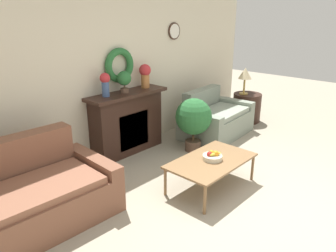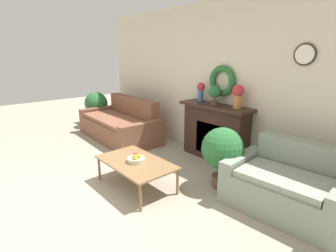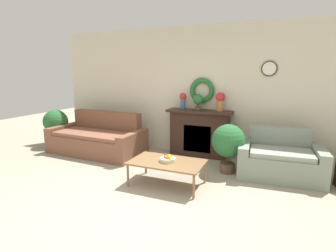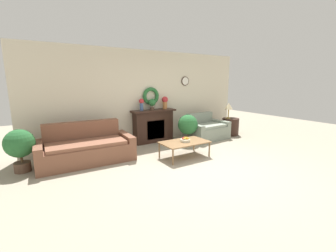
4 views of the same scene
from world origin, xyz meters
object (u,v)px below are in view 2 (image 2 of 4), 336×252
object	(u,v)px
loveseat_right	(286,187)
potted_plant_on_mantel	(215,93)
fruit_bowl	(136,159)
vase_on_mantel_left	(201,91)
vase_on_mantel_right	(238,95)
potted_plant_floor_by_couch	(96,105)
potted_plant_floor_by_loveseat	(222,150)
fireplace	(215,132)
coffee_table	(136,163)
couch_left	(121,125)

from	to	relation	value
loveseat_right	potted_plant_on_mantel	distance (m)	1.94
fruit_bowl	loveseat_right	bearing A→B (deg)	33.58
loveseat_right	vase_on_mantel_left	bearing A→B (deg)	159.15
fruit_bowl	vase_on_mantel_right	size ratio (longest dim) A/B	0.66
potted_plant_floor_by_couch	fruit_bowl	bearing A→B (deg)	-17.34
fruit_bowl	vase_on_mantel_right	distance (m)	1.88
potted_plant_floor_by_couch	loveseat_right	bearing A→B (deg)	0.27
fruit_bowl	potted_plant_floor_by_loveseat	size ratio (longest dim) A/B	0.28
fireplace	vase_on_mantel_left	distance (m)	0.78
coffee_table	potted_plant_floor_by_couch	distance (m)	3.50
couch_left	vase_on_mantel_right	bearing A→B (deg)	16.86
coffee_table	potted_plant_on_mantel	bearing A→B (deg)	89.92
vase_on_mantel_right	fireplace	bearing A→B (deg)	-179.22
fireplace	couch_left	world-z (taller)	fireplace
coffee_table	fireplace	bearing A→B (deg)	88.65
coffee_table	fruit_bowl	size ratio (longest dim) A/B	4.64
loveseat_right	potted_plant_floor_by_couch	size ratio (longest dim) A/B	1.58
coffee_table	potted_plant_floor_by_loveseat	size ratio (longest dim) A/B	1.32
vase_on_mantel_right	loveseat_right	bearing A→B (deg)	-26.72
fruit_bowl	potted_plant_on_mantel	world-z (taller)	potted_plant_on_mantel
couch_left	coffee_table	distance (m)	2.30
coffee_table	vase_on_mantel_right	size ratio (longest dim) A/B	3.04
coffee_table	potted_plant_floor_by_couch	xyz separation A→B (m)	(-3.33, 1.04, 0.19)
couch_left	vase_on_mantel_right	distance (m)	2.77
fruit_bowl	vase_on_mantel_left	xyz separation A→B (m)	(-0.35, 1.66, 0.75)
vase_on_mantel_right	potted_plant_floor_by_couch	size ratio (longest dim) A/B	0.43
vase_on_mantel_right	coffee_table	bearing A→B (deg)	-105.39
couch_left	potted_plant_floor_by_couch	size ratio (longest dim) A/B	2.38
coffee_table	loveseat_right	bearing A→B (deg)	33.23
loveseat_right	potted_plant_floor_by_couch	bearing A→B (deg)	176.15
loveseat_right	vase_on_mantel_left	size ratio (longest dim) A/B	4.07
vase_on_mantel_right	potted_plant_floor_by_couch	distance (m)	3.89
couch_left	potted_plant_floor_by_loveseat	distance (m)	2.87
loveseat_right	potted_plant_floor_by_loveseat	size ratio (longest dim) A/B	1.61
loveseat_right	potted_plant_floor_by_couch	distance (m)	4.96
vase_on_mantel_right	potted_plant_floor_by_loveseat	xyz separation A→B (m)	(0.32, -0.75, -0.65)
vase_on_mantel_left	vase_on_mantel_right	distance (m)	0.79
couch_left	potted_plant_on_mantel	bearing A→B (deg)	19.36
fireplace	vase_on_mantel_left	xyz separation A→B (m)	(-0.37, 0.01, 0.69)
vase_on_mantel_right	vase_on_mantel_left	bearing A→B (deg)	180.00
loveseat_right	fruit_bowl	bearing A→B (deg)	-150.53
fruit_bowl	potted_plant_floor_by_loveseat	distance (m)	1.19
vase_on_mantel_left	potted_plant_floor_by_couch	distance (m)	3.12
vase_on_mantel_left	potted_plant_floor_by_couch	size ratio (longest dim) A/B	0.39
fireplace	couch_left	xyz separation A→B (m)	(-2.12, -0.65, -0.19)
fruit_bowl	vase_on_mantel_right	xyz separation A→B (m)	(0.44, 1.66, 0.77)
couch_left	coffee_table	xyz separation A→B (m)	(2.08, -0.99, 0.06)
potted_plant_floor_by_loveseat	coffee_table	bearing A→B (deg)	-130.69
coffee_table	vase_on_mantel_left	bearing A→B (deg)	101.40
potted_plant_on_mantel	fruit_bowl	bearing A→B (deg)	-89.53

